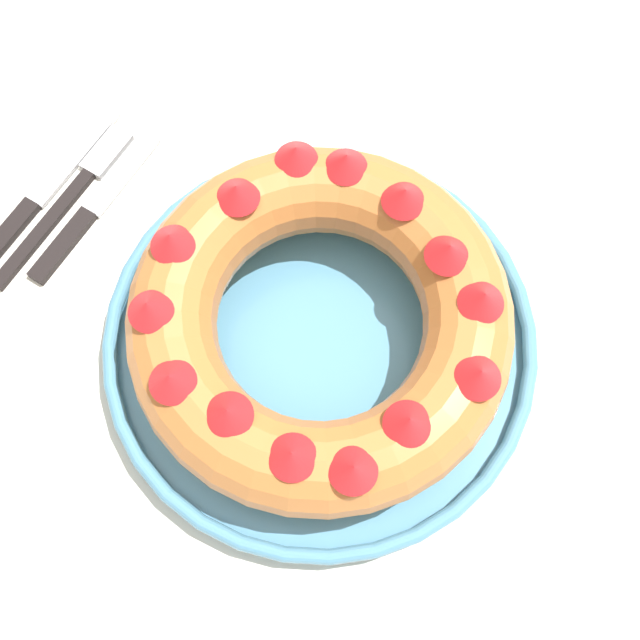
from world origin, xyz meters
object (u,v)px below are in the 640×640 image
object	(u,v)px
serving_dish	(320,340)
cake_knife	(88,215)
fork	(72,194)
serving_knife	(31,206)
bundt_cake	(320,319)

from	to	relation	value
serving_dish	cake_knife	xyz separation A→B (m)	(-0.24, -0.00, -0.01)
fork	serving_knife	bearing A→B (deg)	-124.73
serving_dish	fork	distance (m)	0.27
fork	serving_knife	distance (m)	0.04
cake_knife	serving_knife	bearing A→B (deg)	-154.12
fork	cake_knife	xyz separation A→B (m)	(0.03, -0.01, -0.00)
serving_knife	fork	bearing A→B (deg)	54.61
bundt_cake	serving_knife	bearing A→B (deg)	-175.37
serving_dish	fork	xyz separation A→B (m)	(-0.27, 0.01, -0.01)
bundt_cake	serving_knife	xyz separation A→B (m)	(-0.29, -0.02, -0.06)
bundt_cake	cake_knife	distance (m)	0.25
fork	bundt_cake	bearing A→B (deg)	3.90
serving_dish	cake_knife	bearing A→B (deg)	-179.02
serving_dish	cake_knife	distance (m)	0.24
serving_knife	bundt_cake	bearing A→B (deg)	9.03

